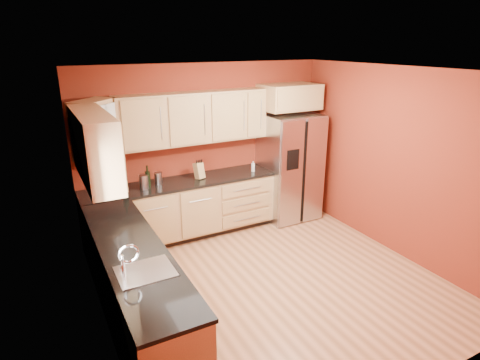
# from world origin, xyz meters

# --- Properties ---
(floor) EXTENTS (4.00, 4.00, 0.00)m
(floor) POSITION_xyz_m (0.00, 0.00, 0.00)
(floor) COLOR brown
(floor) RESTS_ON ground
(ceiling) EXTENTS (4.00, 4.00, 0.00)m
(ceiling) POSITION_xyz_m (0.00, 0.00, 2.60)
(ceiling) COLOR silver
(ceiling) RESTS_ON wall_back
(wall_back) EXTENTS (4.00, 0.04, 2.60)m
(wall_back) POSITION_xyz_m (0.00, 2.00, 1.30)
(wall_back) COLOR maroon
(wall_back) RESTS_ON floor
(wall_front) EXTENTS (4.00, 0.04, 2.60)m
(wall_front) POSITION_xyz_m (0.00, -2.00, 1.30)
(wall_front) COLOR maroon
(wall_front) RESTS_ON floor
(wall_left) EXTENTS (0.04, 4.00, 2.60)m
(wall_left) POSITION_xyz_m (-2.00, 0.00, 1.30)
(wall_left) COLOR maroon
(wall_left) RESTS_ON floor
(wall_right) EXTENTS (0.04, 4.00, 2.60)m
(wall_right) POSITION_xyz_m (2.00, 0.00, 1.30)
(wall_right) COLOR maroon
(wall_right) RESTS_ON floor
(base_cabinets_back) EXTENTS (2.90, 0.60, 0.88)m
(base_cabinets_back) POSITION_xyz_m (-0.55, 1.70, 0.44)
(base_cabinets_back) COLOR #A2744E
(base_cabinets_back) RESTS_ON floor
(base_cabinets_left) EXTENTS (0.60, 2.80, 0.88)m
(base_cabinets_left) POSITION_xyz_m (-1.70, 0.00, 0.44)
(base_cabinets_left) COLOR #A2744E
(base_cabinets_left) RESTS_ON floor
(countertop_back) EXTENTS (2.90, 0.62, 0.04)m
(countertop_back) POSITION_xyz_m (-0.55, 1.69, 0.90)
(countertop_back) COLOR black
(countertop_back) RESTS_ON base_cabinets_back
(countertop_left) EXTENTS (0.62, 2.80, 0.04)m
(countertop_left) POSITION_xyz_m (-1.69, 0.00, 0.90)
(countertop_left) COLOR black
(countertop_left) RESTS_ON base_cabinets_left
(upper_cabinets_back) EXTENTS (2.30, 0.33, 0.75)m
(upper_cabinets_back) POSITION_xyz_m (-0.25, 1.83, 1.83)
(upper_cabinets_back) COLOR #A2744E
(upper_cabinets_back) RESTS_ON wall_back
(upper_cabinets_left) EXTENTS (0.33, 1.35, 0.75)m
(upper_cabinets_left) POSITION_xyz_m (-1.83, 0.72, 1.83)
(upper_cabinets_left) COLOR #A2744E
(upper_cabinets_left) RESTS_ON wall_left
(corner_upper_cabinet) EXTENTS (0.67, 0.67, 0.75)m
(corner_upper_cabinet) POSITION_xyz_m (-1.67, 1.67, 1.83)
(corner_upper_cabinet) COLOR #A2744E
(corner_upper_cabinet) RESTS_ON wall_back
(over_fridge_cabinet) EXTENTS (0.92, 0.60, 0.40)m
(over_fridge_cabinet) POSITION_xyz_m (1.35, 1.70, 2.05)
(over_fridge_cabinet) COLOR #A2744E
(over_fridge_cabinet) RESTS_ON wall_back
(refrigerator) EXTENTS (0.90, 0.75, 1.78)m
(refrigerator) POSITION_xyz_m (1.35, 1.62, 0.89)
(refrigerator) COLOR #AAABAF
(refrigerator) RESTS_ON floor
(window) EXTENTS (0.03, 0.90, 1.00)m
(window) POSITION_xyz_m (-1.98, -0.50, 1.55)
(window) COLOR white
(window) RESTS_ON wall_left
(sink_faucet) EXTENTS (0.50, 0.42, 0.30)m
(sink_faucet) POSITION_xyz_m (-1.69, -0.50, 1.07)
(sink_faucet) COLOR white
(sink_faucet) RESTS_ON countertop_left
(canister_left) EXTENTS (0.13, 0.13, 0.21)m
(canister_left) POSITION_xyz_m (-1.12, 1.64, 1.02)
(canister_left) COLOR #AAABAF
(canister_left) RESTS_ON countertop_back
(canister_right) EXTENTS (0.14, 0.14, 0.18)m
(canister_right) POSITION_xyz_m (-0.88, 1.74, 1.01)
(canister_right) COLOR #AAABAF
(canister_right) RESTS_ON countertop_back
(wine_bottle_a) EXTENTS (0.08, 0.08, 0.35)m
(wine_bottle_a) POSITION_xyz_m (-1.37, 1.73, 1.09)
(wine_bottle_a) COLOR black
(wine_bottle_a) RESTS_ON countertop_back
(wine_bottle_b) EXTENTS (0.09, 0.09, 0.32)m
(wine_bottle_b) POSITION_xyz_m (-1.04, 1.68, 1.08)
(wine_bottle_b) COLOR black
(wine_bottle_b) RESTS_ON countertop_back
(knife_block) EXTENTS (0.15, 0.14, 0.24)m
(knife_block) POSITION_xyz_m (-0.25, 1.70, 1.04)
(knife_block) COLOR tan
(knife_block) RESTS_ON countertop_back
(soap_dispenser) EXTENTS (0.07, 0.07, 0.17)m
(soap_dispenser) POSITION_xyz_m (0.64, 1.62, 1.00)
(soap_dispenser) COLOR silver
(soap_dispenser) RESTS_ON countertop_back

